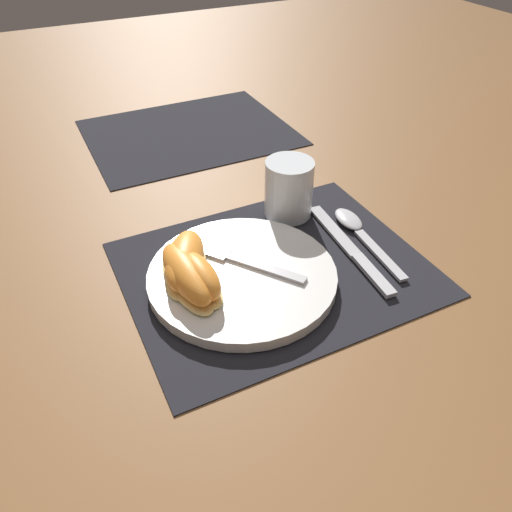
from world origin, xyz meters
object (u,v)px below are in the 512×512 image
object	(u,v)px
plate	(242,276)
citrus_wedge_2	(199,277)
spoon	(356,228)
juice_glass	(289,192)
knife	(351,249)
fork	(233,257)
citrus_wedge_1	(187,276)
citrus_wedge_0	(185,261)

from	to	relation	value
plate	citrus_wedge_2	size ratio (longest dim) A/B	2.54
citrus_wedge_2	spoon	bearing A→B (deg)	7.35
juice_glass	knife	distance (m)	0.14
knife	juice_glass	bearing A→B (deg)	105.26
fork	citrus_wedge_1	bearing A→B (deg)	-160.68
citrus_wedge_1	knife	bearing A→B (deg)	-3.42
spoon	citrus_wedge_2	world-z (taller)	citrus_wedge_2
plate	citrus_wedge_0	distance (m)	0.08
spoon	citrus_wedge_2	xyz separation A→B (m)	(-0.27, -0.04, 0.03)
fork	citrus_wedge_2	xyz separation A→B (m)	(-0.06, -0.04, 0.02)
plate	citrus_wedge_0	bearing A→B (deg)	153.42
plate	citrus_wedge_0	xyz separation A→B (m)	(-0.07, 0.03, 0.03)
knife	spoon	distance (m)	0.05
spoon	citrus_wedge_0	size ratio (longest dim) A/B	1.38
knife	spoon	xyz separation A→B (m)	(0.04, 0.04, 0.00)
knife	citrus_wedge_1	size ratio (longest dim) A/B	1.68
juice_glass	spoon	distance (m)	0.12
citrus_wedge_1	spoon	bearing A→B (deg)	4.92
citrus_wedge_1	citrus_wedge_0	bearing A→B (deg)	74.75
knife	plate	bearing A→B (deg)	176.51
citrus_wedge_1	citrus_wedge_2	distance (m)	0.02
plate	spoon	distance (m)	0.21
plate	citrus_wedge_2	bearing A→B (deg)	-174.32
knife	citrus_wedge_2	world-z (taller)	citrus_wedge_2
juice_glass	citrus_wedge_1	xyz separation A→B (m)	(-0.21, -0.11, -0.01)
juice_glass	spoon	bearing A→B (deg)	-50.90
plate	juice_glass	xyz separation A→B (m)	(0.14, 0.12, 0.03)
citrus_wedge_1	citrus_wedge_2	xyz separation A→B (m)	(0.01, -0.01, 0.00)
citrus_wedge_0	citrus_wedge_1	xyz separation A→B (m)	(-0.01, -0.03, 0.00)
plate	fork	size ratio (longest dim) A/B	1.57
plate	citrus_wedge_0	world-z (taller)	citrus_wedge_0
fork	citrus_wedge_0	size ratio (longest dim) A/B	1.21
knife	citrus_wedge_0	distance (m)	0.25
knife	citrus_wedge_0	xyz separation A→B (m)	(-0.24, 0.04, 0.03)
knife	citrus_wedge_2	size ratio (longest dim) A/B	2.26
fork	juice_glass	bearing A→B (deg)	32.54
citrus_wedge_0	citrus_wedge_1	size ratio (longest dim) A/B	1.00
knife	citrus_wedge_1	distance (m)	0.25
knife	spoon	bearing A→B (deg)	46.43
spoon	citrus_wedge_1	world-z (taller)	citrus_wedge_1
plate	fork	bearing A→B (deg)	89.90
plate	citrus_wedge_2	distance (m)	0.07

